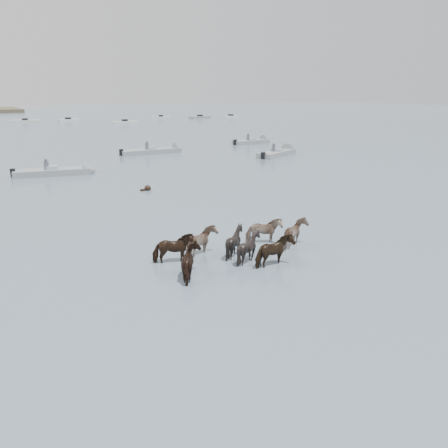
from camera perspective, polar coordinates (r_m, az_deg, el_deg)
ground at (r=17.25m, az=-0.59°, el=-4.27°), size 400.00×400.00×0.00m
pony_herd at (r=17.00m, az=1.68°, el=-2.83°), size 6.80×3.60×1.32m
swimming_pony at (r=29.29m, az=-9.92°, el=4.51°), size 0.72×0.44×0.44m
motorboat_b at (r=36.61m, az=-20.01°, el=6.38°), size 6.26×2.78×1.92m
motorboat_c at (r=47.20m, az=-8.46°, el=9.32°), size 6.90×1.72×1.92m
motorboat_d at (r=45.73m, az=7.29°, el=9.14°), size 6.05×3.94×1.92m
motorboat_e at (r=55.69m, az=4.12°, el=10.58°), size 5.26×1.71×1.92m
distant_flotilla at (r=92.13m, az=-26.25°, el=11.40°), size 105.24×29.28×0.93m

